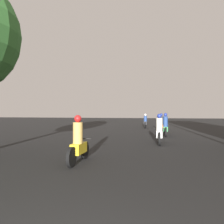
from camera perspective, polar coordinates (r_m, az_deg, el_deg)
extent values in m
cylinder|color=black|center=(8.04, -7.09, -9.84)|extent=(0.10, 0.62, 0.62)
cylinder|color=black|center=(6.88, -10.55, -11.53)|extent=(0.10, 0.62, 0.62)
cube|color=gold|center=(7.43, -8.68, -9.33)|extent=(0.30, 0.84, 0.34)
cylinder|color=black|center=(7.77, -7.62, -6.90)|extent=(0.60, 0.04, 0.04)
cylinder|color=#B28E47|center=(7.28, -8.91, -5.40)|extent=(0.32, 0.32, 0.69)
sphere|color=#A51919|center=(7.25, -8.91, -1.72)|extent=(0.24, 0.24, 0.24)
cylinder|color=black|center=(12.61, 12.23, -6.14)|extent=(0.10, 0.68, 0.68)
cylinder|color=black|center=(11.29, 12.30, -6.87)|extent=(0.10, 0.68, 0.68)
cube|color=silver|center=(11.93, 12.26, -5.63)|extent=(0.30, 0.80, 0.36)
cylinder|color=black|center=(12.34, 12.24, -4.15)|extent=(0.60, 0.04, 0.04)
cylinder|color=silver|center=(11.81, 12.27, -3.21)|extent=(0.32, 0.32, 0.66)
sphere|color=navy|center=(11.80, 12.27, -1.02)|extent=(0.24, 0.24, 0.24)
cylinder|color=black|center=(16.64, 13.70, -4.69)|extent=(0.10, 0.65, 0.65)
cylinder|color=black|center=(15.21, 13.89, -5.13)|extent=(0.10, 0.65, 0.65)
cube|color=#1E6B33|center=(15.91, 13.79, -4.31)|extent=(0.30, 0.75, 0.33)
cylinder|color=black|center=(16.36, 13.73, -3.26)|extent=(0.60, 0.04, 0.04)
cylinder|color=navy|center=(15.81, 13.80, -2.43)|extent=(0.32, 0.32, 0.72)
sphere|color=navy|center=(15.79, 13.80, -0.69)|extent=(0.24, 0.24, 0.24)
cylinder|color=black|center=(19.72, 12.71, -4.09)|extent=(0.10, 0.56, 0.56)
cylinder|color=black|center=(18.35, 12.79, -4.40)|extent=(0.10, 0.56, 0.56)
cube|color=orange|center=(19.02, 12.75, -3.66)|extent=(0.30, 0.81, 0.39)
cylinder|color=black|center=(19.45, 12.72, -2.72)|extent=(0.60, 0.04, 0.04)
cylinder|color=#2D2D33|center=(18.92, 12.75, -2.09)|extent=(0.32, 0.32, 0.67)
sphere|color=navy|center=(18.91, 12.75, -0.72)|extent=(0.24, 0.24, 0.24)
cylinder|color=black|center=(24.02, 8.80, -3.25)|extent=(0.10, 0.65, 0.65)
cylinder|color=black|center=(22.70, 8.63, -3.44)|extent=(0.10, 0.65, 0.65)
cube|color=black|center=(23.35, 8.72, -2.89)|extent=(0.30, 0.75, 0.37)
cylinder|color=black|center=(23.77, 8.77, -2.15)|extent=(0.60, 0.04, 0.04)
cylinder|color=navy|center=(23.25, 8.71, -1.73)|extent=(0.32, 0.32, 0.57)
sphere|color=silver|center=(23.24, 8.71, -0.73)|extent=(0.24, 0.24, 0.24)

